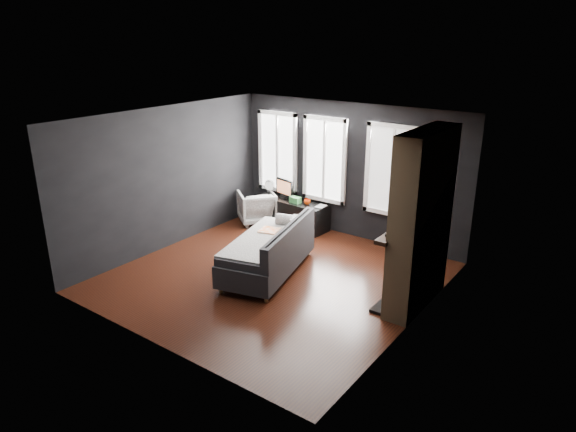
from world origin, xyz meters
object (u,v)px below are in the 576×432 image
Objects in this scene: armchair at (257,205)px; mantel_vase at (417,211)px; sofa at (268,248)px; monitor at (285,187)px; media_console at (292,213)px; mug at (307,201)px; book at (317,201)px.

mantel_vase reaches higher than armchair.
monitor is (-1.24, 2.18, 0.34)m from sofa.
armchair is at bearing 167.32° from mantel_vase.
mantel_vase reaches higher than media_console.
mug is 3.13m from mantel_vase.
media_console is 7.03× the size of book.
mug is at bearing -172.48° from book.
mantel_vase reaches higher than mug.
media_console is 12.32× the size of mug.
sofa is at bearing -60.58° from media_console.
media_console is at bearing 159.89° from mantel_vase.
sofa is at bearing -46.13° from monitor.
book reaches higher than media_console.
book is at bearing 155.75° from mantel_vase.
mantel_vase is (2.24, 0.94, 0.87)m from sofa.
media_console is at bearing 149.35° from armchair.
sofa is 2.53m from monitor.
mantel_vase is at bearing -24.25° from book.
mantel_vase reaches higher than sofa.
armchair is 1.22m from mug.
media_console is at bearing 100.82° from sofa.
mantel_vase is at bearing -21.96° from mug.
mug is 0.63× the size of mantel_vase.
mantel_vase is (2.83, -1.14, 0.69)m from mug.
sofa is 2.55m from armchair.
sofa reaches higher than media_console.
sofa is 15.90× the size of mug.
monitor is (0.51, 0.34, 0.42)m from armchair.
media_console is at bearing 178.48° from book.
monitor is at bearing 173.27° from media_console.
sofa reaches higher than mug.
media_console is 3.62m from mantel_vase.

